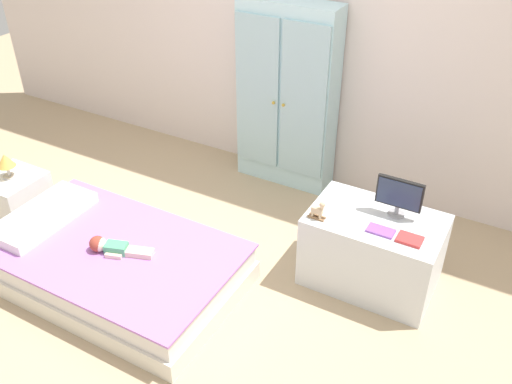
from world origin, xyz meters
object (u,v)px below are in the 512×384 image
Objects in this scene: bed at (115,264)px; table_lamp at (6,162)px; doll at (109,246)px; tv_stand at (372,250)px; book_red at (410,239)px; rocking_horse_toy at (319,210)px; tv_monitor at (399,195)px; nightstand at (16,198)px; wardrobe at (287,97)px; book_purple at (381,231)px.

bed is 1.12m from table_lamp.
doll is 0.49× the size of tv_stand.
tv_stand is (2.43, 0.60, -0.23)m from table_lamp.
book_red is (1.60, 0.66, 0.36)m from bed.
bed is 1.77m from book_red.
tv_monitor is at bearing 33.52° from rocking_horse_toy.
wardrobe reaches higher than nightstand.
doll is 1.58m from tv_stand.
tv_monitor is at bearing 15.27° from nightstand.
wardrobe is at bearing 78.08° from doll.
tv_stand reaches higher than doll.
bed is 3.99× the size of doll.
tv_monitor reaches higher than book_purple.
bed is 1.09× the size of wardrobe.
tv_monitor is at bearing 45.28° from tv_stand.
book_purple is (1.43, 0.66, 0.36)m from bed.
bed is at bearing -149.57° from tv_monitor.
table_lamp reaches higher than doll.
book_purple reaches higher than doll.
bed is 1.76m from tv_monitor.
book_purple reaches higher than bed.
bed is at bearing 118.33° from doll.
book_purple is at bearing 11.10° from nightstand.
tv_monitor is (1.10, -0.74, -0.08)m from wardrobe.
wardrobe is at bearing 138.60° from book_purple.
wardrobe is (0.36, 1.60, 0.57)m from bed.
bed is 9.98× the size of book_purple.
book_red is at bearing -26.73° from tv_stand.
nightstand is 2.10× the size of table_lamp.
book_purple is 0.17m from book_red.
nightstand is 2.20m from rocking_horse_toy.
wardrobe is 10.19× the size of book_red.
book_purple is (2.49, 0.49, 0.01)m from table_lamp.
rocking_horse_toy is at bearing 29.27° from bed.
tv_stand is 2.89× the size of tv_monitor.
rocking_horse_toy is at bearing -173.80° from book_red.
tv_stand is at bearing 153.27° from book_red.
rocking_horse_toy reaches higher than doll.
book_purple is (2.49, 0.49, 0.31)m from nightstand.
bed is 1.07m from nightstand.
tv_monitor is at bearing -34.20° from wardrobe.
wardrobe is 5.21× the size of tv_monitor.
rocking_horse_toy is 0.80× the size of book_purple.
doll is 1.42× the size of tv_monitor.
rocking_horse_toy is (-0.30, -0.17, 0.30)m from tv_stand.
tv_stand is at bearing 13.89° from nightstand.
nightstand is 2.08m from wardrobe.
nightstand is 0.27× the size of wardrobe.
wardrobe is (1.42, 1.43, 0.23)m from table_lamp.
wardrobe is at bearing 140.61° from tv_stand.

